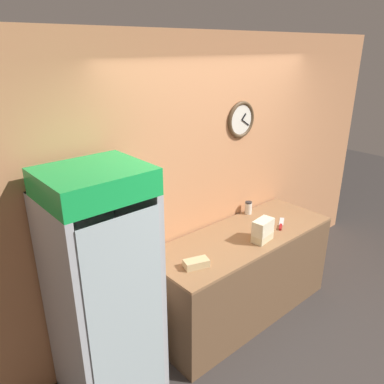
{
  "coord_description": "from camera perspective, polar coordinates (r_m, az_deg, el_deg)",
  "views": [
    {
      "loc": [
        -2.47,
        -1.16,
        2.58
      ],
      "look_at": [
        -0.63,
        0.94,
        1.48
      ],
      "focal_mm": 35.0,
      "sensor_mm": 36.0,
      "label": 1
    }
  ],
  "objects": [
    {
      "name": "chefs_knife",
      "position": [
        3.87,
        13.39,
        -4.94
      ],
      "size": [
        0.27,
        0.19,
        0.02
      ],
      "color": "silver",
      "rests_on": "prep_counter"
    },
    {
      "name": "sandwich_stack_top",
      "position": [
        3.48,
        10.81,
        -4.73
      ],
      "size": [
        0.23,
        0.15,
        0.07
      ],
      "color": "beige",
      "rests_on": "sandwich_stack_middle"
    },
    {
      "name": "sandwich_stack_middle",
      "position": [
        3.51,
        10.73,
        -5.76
      ],
      "size": [
        0.23,
        0.15,
        0.07
      ],
      "color": "beige",
      "rests_on": "sandwich_stack_bottom"
    },
    {
      "name": "condiment_jar",
      "position": [
        4.05,
        8.57,
        -2.38
      ],
      "size": [
        0.08,
        0.08,
        0.14
      ],
      "color": "silver",
      "rests_on": "prep_counter"
    },
    {
      "name": "sandwich_flat_left",
      "position": [
        3.1,
        0.67,
        -10.81
      ],
      "size": [
        0.22,
        0.16,
        0.06
      ],
      "color": "tan",
      "rests_on": "prep_counter"
    },
    {
      "name": "wall_back",
      "position": [
        3.7,
        3.57,
        2.14
      ],
      "size": [
        5.2,
        0.09,
        2.7
      ],
      "color": "tan",
      "rests_on": "ground_plane"
    },
    {
      "name": "sandwich_stack_bottom",
      "position": [
        3.54,
        10.65,
        -6.77
      ],
      "size": [
        0.22,
        0.14,
        0.07
      ],
      "color": "beige",
      "rests_on": "prep_counter"
    },
    {
      "name": "ground_plane",
      "position": [
        3.75,
        18.49,
        -23.3
      ],
      "size": [
        14.0,
        14.0,
        0.0
      ],
      "primitive_type": "plane",
      "color": "#383330"
    },
    {
      "name": "prep_counter",
      "position": [
        3.86,
        7.55,
        -12.28
      ],
      "size": [
        1.95,
        0.71,
        0.89
      ],
      "color": "brown",
      "rests_on": "ground_plane"
    },
    {
      "name": "beverage_cooler",
      "position": [
        2.83,
        -13.96,
        -12.77
      ],
      "size": [
        0.66,
        0.65,
        1.87
      ],
      "color": "#B2B7BC",
      "rests_on": "ground_plane"
    }
  ]
}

